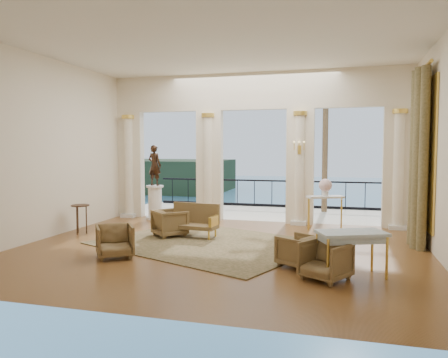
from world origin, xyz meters
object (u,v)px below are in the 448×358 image
(console_table, at_px, (325,202))
(game_table, at_px, (351,236))
(settee, at_px, (194,220))
(statue, at_px, (155,165))
(armchair_a, at_px, (115,239))
(armchair_d, at_px, (170,222))
(side_table, at_px, (80,209))
(pedestal, at_px, (155,203))
(armchair_b, at_px, (325,259))
(armchair_c, at_px, (298,249))

(console_table, bearing_deg, game_table, -106.26)
(settee, height_order, statue, statue)
(armchair_a, relative_size, armchair_d, 0.97)
(game_table, relative_size, side_table, 1.72)
(pedestal, relative_size, console_table, 1.01)
(armchair_b, height_order, settee, settee)
(settee, relative_size, pedestal, 1.24)
(game_table, distance_m, statue, 7.70)
(armchair_d, distance_m, console_table, 4.27)
(armchair_d, relative_size, console_table, 0.72)
(armchair_a, distance_m, armchair_d, 2.31)
(settee, distance_m, game_table, 4.57)
(armchair_d, bearing_deg, pedestal, -15.69)
(pedestal, relative_size, statue, 0.84)
(pedestal, relative_size, side_table, 1.40)
(armchair_a, height_order, armchair_b, armchair_a)
(side_table, bearing_deg, statue, 71.97)
(settee, bearing_deg, game_table, -27.62)
(pedestal, bearing_deg, settee, -47.66)
(armchair_d, bearing_deg, armchair_c, -167.98)
(armchair_a, distance_m, armchair_c, 3.71)
(game_table, xyz_separation_m, side_table, (-6.79, 2.11, -0.06))
(statue, relative_size, side_table, 1.67)
(armchair_d, bearing_deg, statue, -15.69)
(armchair_d, height_order, side_table, side_table)
(armchair_a, bearing_deg, game_table, -36.41)
(armchair_c, relative_size, game_table, 0.51)
(armchair_a, height_order, armchair_d, armchair_d)
(armchair_c, height_order, console_table, console_table)
(statue, xyz_separation_m, console_table, (5.28, -0.45, -0.93))
(armchair_d, bearing_deg, settee, -125.73)
(armchair_c, height_order, game_table, game_table)
(armchair_a, height_order, pedestal, pedestal)
(game_table, relative_size, statue, 1.03)
(pedestal, xyz_separation_m, statue, (0.00, 0.00, 1.19))
(armchair_b, relative_size, console_table, 0.69)
(armchair_c, distance_m, pedestal, 6.65)
(armchair_a, distance_m, console_table, 5.90)
(armchair_b, relative_size, game_table, 0.55)
(armchair_d, bearing_deg, armchair_b, -172.07)
(armchair_a, height_order, side_table, side_table)
(armchair_c, bearing_deg, armchair_b, 69.10)
(armchair_c, relative_size, settee, 0.50)
(armchair_a, distance_m, pedestal, 4.89)
(armchair_b, relative_size, pedestal, 0.68)
(armchair_a, distance_m, side_table, 2.94)
(armchair_d, xyz_separation_m, side_table, (-2.40, -0.30, 0.28))
(settee, height_order, console_table, console_table)
(settee, xyz_separation_m, statue, (-2.11, 2.31, 1.29))
(settee, bearing_deg, pedestal, 138.49)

